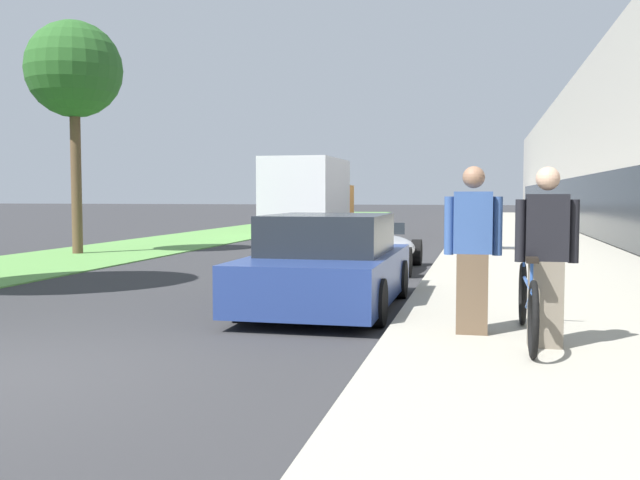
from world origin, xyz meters
name	(u,v)px	position (x,y,z in m)	size (l,w,h in m)	color
sidewalk_slab	(520,238)	(5.70, 21.00, 0.07)	(4.68, 70.00, 0.15)	#A39E8E
lawn_strip	(248,231)	(-5.85, 25.00, 0.01)	(4.17, 70.00, 0.03)	#5B9347
tandem_bicycle	(527,303)	(4.83, 2.14, 0.53)	(0.52, 2.43, 0.90)	black
person_rider	(546,257)	(4.98, 1.84, 1.03)	(0.59, 0.23, 1.75)	#756B5B
person_bystander	(473,250)	(4.28, 2.36, 1.04)	(0.61, 0.24, 1.78)	brown
parked_sedan_curbside	(328,265)	(2.24, 4.55, 0.62)	(1.97, 4.16, 1.35)	navy
vintage_roadster_curbside	(375,250)	(2.11, 9.89, 0.44)	(1.82, 4.23, 1.01)	silver
moving_truck	(310,198)	(-2.13, 21.41, 1.51)	(2.57, 6.17, 2.99)	orange
street_tree_far	(74,71)	(-6.39, 12.09, 4.94)	(2.58, 2.58, 6.29)	brown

